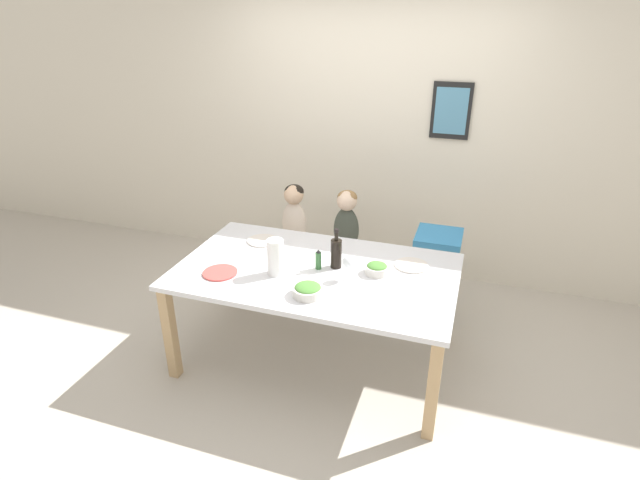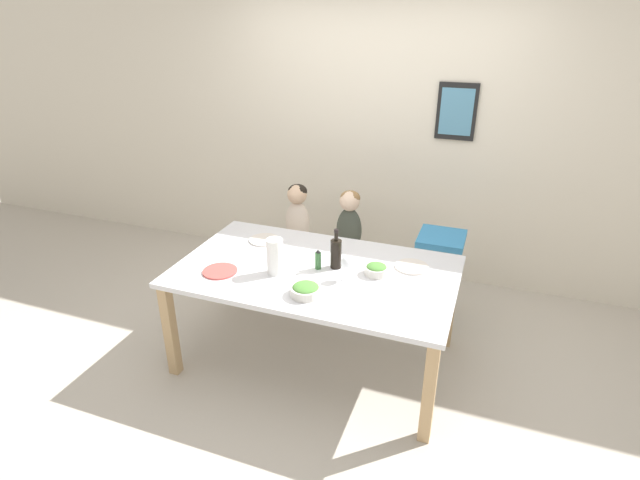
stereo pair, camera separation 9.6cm
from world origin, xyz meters
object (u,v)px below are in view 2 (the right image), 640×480
Objects in this scene: salad_bowl_small at (376,269)px; wine_bottle at (336,253)px; paper_towel_roll at (275,257)px; chair_right_highchair at (440,254)px; dinner_plate_back_right at (412,267)px; salad_bowl_large at (306,290)px; chair_far_left at (298,251)px; person_child_center at (349,219)px; dinner_plate_back_left at (264,240)px; chair_far_center at (348,259)px; person_child_left at (298,212)px; wine_glass_near at (346,264)px; dinner_plate_front_left at (220,271)px.

wine_bottle is at bearing 179.77° from salad_bowl_small.
chair_right_highchair is at bearing 45.64° from paper_towel_roll.
salad_bowl_large is at bearing -133.09° from dinner_plate_back_right.
person_child_center is (0.46, 0.00, 0.37)m from chair_far_left.
salad_bowl_large is 0.83× the size of dinner_plate_back_left.
salad_bowl_small is at bearing 49.99° from salad_bowl_large.
person_child_left is (-0.46, 0.00, 0.37)m from chair_far_center.
chair_far_left is at bearing 128.11° from wine_bottle.
paper_towel_roll is at bearing 146.81° from salad_bowl_large.
paper_towel_roll is at bearing -161.26° from salad_bowl_small.
person_child_left is 3.13× the size of wine_glass_near.
salad_bowl_large is 0.83× the size of dinner_plate_front_left.
chair_far_center is 2.08× the size of dinner_plate_back_right.
salad_bowl_large is 0.83× the size of dinner_plate_back_right.
salad_bowl_large reaches higher than dinner_plate_back_right.
salad_bowl_large is (-0.06, -0.40, -0.07)m from wine_bottle.
dinner_plate_back_right is (1.19, 0.50, 0.00)m from dinner_plate_front_left.
chair_right_highchair is at bearing -0.00° from chair_far_center.
dinner_plate_back_right reaches higher than chair_right_highchair.
dinner_plate_back_left is (-0.04, -0.55, 0.34)m from chair_far_left.
dinner_plate_back_right is at bearing 22.97° from dinner_plate_front_left.
wine_bottle is 1.22× the size of dinner_plate_front_left.
paper_towel_roll is (0.25, -0.98, 0.09)m from person_child_left.
person_child_center is 3.41× the size of salad_bowl_small.
person_child_left is (-0.00, 0.00, 0.37)m from chair_far_left.
wine_bottle is 0.18m from wine_glass_near.
chair_far_left and chair_far_center have the same top height.
paper_towel_roll is 0.93m from dinner_plate_back_right.
chair_right_highchair is 4.76× the size of salad_bowl_small.
chair_right_highchair is 3.01× the size of paper_towel_roll.
person_child_center is at bearing 118.92° from salad_bowl_small.
wine_bottle reaches higher than wine_glass_near.
salad_bowl_small is 0.68× the size of dinner_plate_front_left.
dinner_plate_back_left is at bearing -132.60° from chair_far_center.
person_child_center reaches higher than paper_towel_roll.
salad_bowl_small is (0.88, -0.76, 0.37)m from chair_far_left.
dinner_plate_back_right is (1.13, -0.04, 0.00)m from dinner_plate_back_left.
wine_bottle is at bearing -79.55° from chair_far_center.
paper_towel_roll reaches higher than salad_bowl_small.
dinner_plate_front_left is at bearing -162.14° from paper_towel_roll.
person_child_left reaches higher than chair_far_center.
dinner_plate_back_left is at bearing 161.44° from wine_bottle.
chair_far_left is 2.51× the size of salad_bowl_large.
dinner_plate_back_left is (-0.92, 0.22, -0.03)m from salad_bowl_small.
person_child_center is 2.80× the size of salad_bowl_large.
dinner_plate_front_left is at bearing -95.49° from chair_far_left.
paper_towel_roll is 1.07× the size of dinner_plate_back_right.
dinner_plate_back_right is at bearing 25.04° from paper_towel_roll.
chair_far_center is at bearing 136.77° from dinner_plate_back_right.
person_child_center is 0.86m from dinner_plate_back_right.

